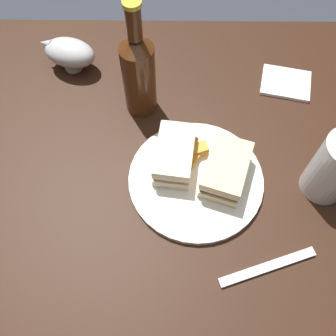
{
  "coord_description": "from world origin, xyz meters",
  "views": [
    {
      "loc": [
        -0.06,
        0.35,
        1.39
      ],
      "look_at": [
        -0.05,
        0.01,
        0.78
      ],
      "focal_mm": 38.82,
      "sensor_mm": 36.0,
      "label": 1
    }
  ],
  "objects_px": {
    "napkin": "(286,83)",
    "fork": "(267,267)",
    "gravy_boat": "(69,53)",
    "pint_glass": "(333,170)",
    "plate": "(196,179)",
    "cider_bottle": "(139,72)",
    "sandwich_half_right": "(175,155)",
    "sandwich_half_left": "(226,170)"
  },
  "relations": [
    {
      "from": "plate",
      "to": "pint_glass",
      "type": "distance_m",
      "value": 0.25
    },
    {
      "from": "napkin",
      "to": "fork",
      "type": "xyz_separation_m",
      "value": [
        0.09,
        0.42,
        -0.0
      ]
    },
    {
      "from": "gravy_boat",
      "to": "napkin",
      "type": "height_order",
      "value": "gravy_boat"
    },
    {
      "from": "plate",
      "to": "pint_glass",
      "type": "relative_size",
      "value": 1.85
    },
    {
      "from": "sandwich_half_left",
      "to": "cider_bottle",
      "type": "bearing_deg",
      "value": -47.4
    },
    {
      "from": "plate",
      "to": "fork",
      "type": "xyz_separation_m",
      "value": [
        -0.12,
        0.17,
        -0.0
      ]
    },
    {
      "from": "sandwich_half_left",
      "to": "cider_bottle",
      "type": "height_order",
      "value": "cider_bottle"
    },
    {
      "from": "cider_bottle",
      "to": "plate",
      "type": "bearing_deg",
      "value": 121.49
    },
    {
      "from": "pint_glass",
      "to": "napkin",
      "type": "bearing_deg",
      "value": -83.41
    },
    {
      "from": "sandwich_half_right",
      "to": "sandwich_half_left",
      "type": "bearing_deg",
      "value": 161.81
    },
    {
      "from": "plate",
      "to": "sandwich_half_right",
      "type": "relative_size",
      "value": 2.04
    },
    {
      "from": "sandwich_half_right",
      "to": "napkin",
      "type": "distance_m",
      "value": 0.34
    },
    {
      "from": "sandwich_half_left",
      "to": "gravy_boat",
      "type": "bearing_deg",
      "value": -41.57
    },
    {
      "from": "sandwich_half_left",
      "to": "sandwich_half_right",
      "type": "xyz_separation_m",
      "value": [
        0.1,
        -0.03,
        0.0
      ]
    },
    {
      "from": "pint_glass",
      "to": "gravy_boat",
      "type": "distance_m",
      "value": 0.61
    },
    {
      "from": "plate",
      "to": "sandwich_half_right",
      "type": "bearing_deg",
      "value": -39.66
    },
    {
      "from": "gravy_boat",
      "to": "napkin",
      "type": "bearing_deg",
      "value": 174.41
    },
    {
      "from": "sandwich_half_left",
      "to": "napkin",
      "type": "relative_size",
      "value": 1.23
    },
    {
      "from": "plate",
      "to": "napkin",
      "type": "relative_size",
      "value": 2.39
    },
    {
      "from": "plate",
      "to": "napkin",
      "type": "height_order",
      "value": "plate"
    },
    {
      "from": "pint_glass",
      "to": "napkin",
      "type": "distance_m",
      "value": 0.27
    },
    {
      "from": "plate",
      "to": "gravy_boat",
      "type": "relative_size",
      "value": 1.88
    },
    {
      "from": "napkin",
      "to": "fork",
      "type": "bearing_deg",
      "value": 77.43
    },
    {
      "from": "sandwich_half_left",
      "to": "fork",
      "type": "distance_m",
      "value": 0.19
    },
    {
      "from": "gravy_boat",
      "to": "plate",
      "type": "bearing_deg",
      "value": 133.09
    },
    {
      "from": "sandwich_half_right",
      "to": "fork",
      "type": "relative_size",
      "value": 0.71
    },
    {
      "from": "pint_glass",
      "to": "cider_bottle",
      "type": "bearing_deg",
      "value": -28.55
    },
    {
      "from": "sandwich_half_right",
      "to": "cider_bottle",
      "type": "bearing_deg",
      "value": -64.51
    },
    {
      "from": "sandwich_half_right",
      "to": "fork",
      "type": "distance_m",
      "value": 0.26
    },
    {
      "from": "pint_glass",
      "to": "plate",
      "type": "bearing_deg",
      "value": -1.95
    },
    {
      "from": "plate",
      "to": "sandwich_half_left",
      "type": "xyz_separation_m",
      "value": [
        -0.05,
        -0.0,
        0.03
      ]
    },
    {
      "from": "gravy_boat",
      "to": "cider_bottle",
      "type": "relative_size",
      "value": 0.53
    },
    {
      "from": "plate",
      "to": "cider_bottle",
      "type": "bearing_deg",
      "value": -58.51
    },
    {
      "from": "gravy_boat",
      "to": "sandwich_half_left",
      "type": "bearing_deg",
      "value": 138.43
    },
    {
      "from": "cider_bottle",
      "to": "fork",
      "type": "height_order",
      "value": "cider_bottle"
    },
    {
      "from": "sandwich_half_right",
      "to": "napkin",
      "type": "height_order",
      "value": "sandwich_half_right"
    },
    {
      "from": "gravy_boat",
      "to": "fork",
      "type": "xyz_separation_m",
      "value": [
        -0.4,
        0.47,
        -0.04
      ]
    },
    {
      "from": "plate",
      "to": "sandwich_half_left",
      "type": "relative_size",
      "value": 1.94
    },
    {
      "from": "plate",
      "to": "cider_bottle",
      "type": "distance_m",
      "value": 0.24
    },
    {
      "from": "gravy_boat",
      "to": "napkin",
      "type": "xyz_separation_m",
      "value": [
        -0.5,
        0.05,
        -0.04
      ]
    },
    {
      "from": "plate",
      "to": "napkin",
      "type": "distance_m",
      "value": 0.33
    },
    {
      "from": "fork",
      "to": "cider_bottle",
      "type": "bearing_deg",
      "value": 104.7
    }
  ]
}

